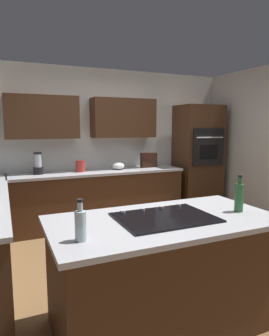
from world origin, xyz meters
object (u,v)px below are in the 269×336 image
oil_bottle (81,224)px  second_bottle (239,197)px  wall_oven (198,159)px  mixing_bowl (118,166)px  cooktop (165,217)px  kettle (80,166)px  spice_rack (149,160)px  blender (38,165)px

oil_bottle → second_bottle: second_bottle is taller
wall_oven → mixing_bowl: size_ratio=9.32×
cooktop → second_bottle: (-0.68, 0.09, 0.12)m
cooktop → kettle: 2.72m
cooktop → kettle: kettle is taller
mixing_bowl → oil_bottle: bearing=65.2°
kettle → wall_oven: bearing=178.8°
wall_oven → spice_rack: bearing=-4.8°
blender → spice_rack: 1.90m
wall_oven → mixing_bowl: wall_oven is taller
cooktop → mixing_bowl: bearing=-103.0°
wall_oven → second_bottle: wall_oven is taller
kettle → spice_rack: bearing=-178.3°
mixing_bowl → oil_bottle: 3.22m
blender → second_bottle: 3.12m
wall_oven → oil_bottle: (2.95, 2.88, -0.00)m
wall_oven → blender: bearing=-0.9°
mixing_bowl → oil_bottle: oil_bottle is taller
mixing_bowl → spice_rack: 0.61m
wall_oven → blender: wall_oven is taller
wall_oven → spice_rack: (1.00, -0.08, 0.02)m
cooktop → kettle: bearing=-89.5°
spice_rack → kettle: spice_rack is taller
spice_rack → second_bottle: 2.90m
wall_oven → oil_bottle: 4.12m
oil_bottle → mixing_bowl: bearing=-114.8°
blender → spice_rack: bearing=-178.8°
cooktop → second_bottle: second_bottle is taller
kettle → oil_bottle: oil_bottle is taller
blender → second_bottle: blender is taller
wall_oven → blender: size_ratio=5.99×
mixing_bowl → wall_oven: bearing=178.4°
blender → kettle: (-0.65, 0.00, -0.05)m
kettle → oil_bottle: bearing=76.5°
cooktop → mixing_bowl: size_ratio=3.52×
spice_rack → blender: bearing=1.2°
blender → spice_rack: blender is taller
mixing_bowl → cooktop: bearing=77.0°
cooktop → kettle: (0.02, -2.72, 0.08)m
cooktop → mixing_bowl: mixing_bowl is taller
wall_oven → kettle: bearing=-1.2°
mixing_bowl → second_bottle: (-0.05, 2.81, 0.07)m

